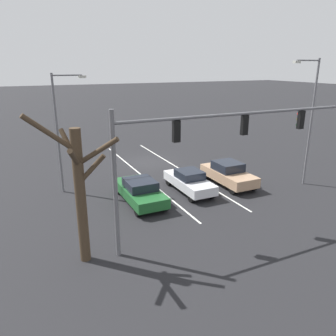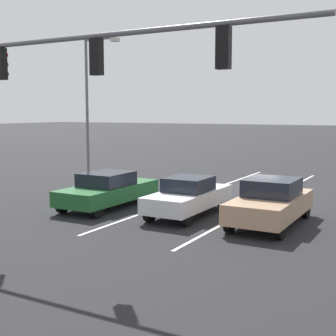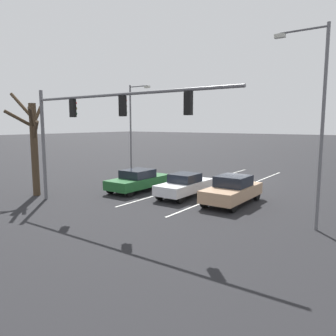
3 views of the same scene
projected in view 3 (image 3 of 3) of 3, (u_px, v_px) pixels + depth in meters
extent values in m
plane|color=black|center=(236.00, 180.00, 26.43)|extent=(240.00, 240.00, 0.00)
cube|color=silver|center=(241.00, 188.00, 23.05)|extent=(0.12, 17.98, 0.01)
cube|color=silver|center=(199.00, 183.00, 24.99)|extent=(0.12, 17.98, 0.01)
cube|color=#1E5928|center=(139.00, 182.00, 22.09)|extent=(1.92, 4.78, 0.61)
cube|color=black|center=(138.00, 174.00, 21.92)|extent=(1.69, 1.96, 0.53)
cube|color=red|center=(167.00, 176.00, 23.58)|extent=(0.24, 0.06, 0.12)
cube|color=red|center=(153.00, 174.00, 24.35)|extent=(0.24, 0.06, 0.12)
cylinder|color=black|center=(130.00, 192.00, 20.17)|extent=(0.22, 0.60, 0.60)
cylinder|color=black|center=(111.00, 189.00, 21.13)|extent=(0.22, 0.60, 0.60)
cylinder|color=black|center=(165.00, 183.00, 23.13)|extent=(0.22, 0.60, 0.60)
cylinder|color=black|center=(147.00, 181.00, 24.09)|extent=(0.22, 0.60, 0.60)
cube|color=tan|center=(232.00, 192.00, 18.42)|extent=(1.90, 4.51, 0.67)
cube|color=black|center=(233.00, 181.00, 18.44)|extent=(1.67, 1.85, 0.59)
cube|color=red|center=(258.00, 185.00, 19.79)|extent=(0.24, 0.06, 0.12)
cube|color=red|center=(237.00, 182.00, 20.56)|extent=(0.24, 0.06, 0.12)
cylinder|color=black|center=(233.00, 206.00, 16.64)|extent=(0.22, 0.66, 0.66)
cylinder|color=black|center=(205.00, 202.00, 17.59)|extent=(0.22, 0.66, 0.66)
cylinder|color=black|center=(257.00, 195.00, 19.33)|extent=(0.22, 0.66, 0.66)
cylinder|color=black|center=(231.00, 191.00, 20.28)|extent=(0.22, 0.66, 0.66)
cube|color=silver|center=(185.00, 187.00, 20.21)|extent=(1.71, 4.41, 0.60)
cube|color=black|center=(185.00, 178.00, 20.12)|extent=(1.51, 1.68, 0.52)
cube|color=red|center=(210.00, 180.00, 21.59)|extent=(0.24, 0.06, 0.12)
cube|color=red|center=(195.00, 179.00, 22.28)|extent=(0.24, 0.06, 0.12)
cylinder|color=black|center=(180.00, 198.00, 18.53)|extent=(0.22, 0.68, 0.68)
cylinder|color=black|center=(160.00, 194.00, 19.37)|extent=(0.22, 0.68, 0.68)
cylinder|color=black|center=(208.00, 189.00, 21.13)|extent=(0.22, 0.68, 0.68)
cylinder|color=black|center=(189.00, 186.00, 21.97)|extent=(0.22, 0.68, 0.68)
cylinder|color=slate|center=(43.00, 146.00, 19.29)|extent=(0.20, 0.20, 6.41)
cylinder|color=slate|center=(119.00, 94.00, 15.34)|extent=(12.46, 0.14, 0.14)
cube|color=black|center=(188.00, 103.00, 13.21)|extent=(0.32, 0.22, 0.95)
sphere|color=red|center=(190.00, 96.00, 13.30)|extent=(0.20, 0.20, 0.20)
sphere|color=#4C420C|center=(190.00, 104.00, 13.34)|extent=(0.20, 0.20, 0.20)
sphere|color=#0A3814|center=(190.00, 111.00, 13.37)|extent=(0.20, 0.20, 0.20)
cube|color=black|center=(123.00, 106.00, 15.30)|extent=(0.32, 0.22, 0.95)
sphere|color=red|center=(125.00, 100.00, 15.39)|extent=(0.20, 0.20, 0.20)
sphere|color=#4C420C|center=(125.00, 106.00, 15.42)|extent=(0.20, 0.20, 0.20)
sphere|color=#0A3814|center=(125.00, 112.00, 15.46)|extent=(0.20, 0.20, 0.20)
cube|color=black|center=(73.00, 108.00, 17.38)|extent=(0.32, 0.22, 0.95)
sphere|color=red|center=(75.00, 103.00, 17.47)|extent=(0.20, 0.20, 0.20)
sphere|color=#4C420C|center=(75.00, 108.00, 17.51)|extent=(0.20, 0.20, 0.20)
sphere|color=#0A3814|center=(75.00, 114.00, 17.55)|extent=(0.20, 0.20, 0.20)
cylinder|color=slate|center=(131.00, 132.00, 26.96)|extent=(0.14, 0.14, 7.59)
cylinder|color=slate|center=(138.00, 86.00, 25.96)|extent=(1.79, 0.09, 0.09)
cube|color=beige|center=(147.00, 87.00, 25.45)|extent=(0.44, 0.24, 0.16)
cylinder|color=slate|center=(322.00, 130.00, 13.37)|extent=(0.14, 0.14, 8.45)
cylinder|color=slate|center=(303.00, 30.00, 13.37)|extent=(1.89, 0.09, 0.09)
cube|color=beige|center=(280.00, 36.00, 13.93)|extent=(0.44, 0.24, 0.16)
cylinder|color=#423323|center=(34.00, 150.00, 20.36)|extent=(0.44, 0.44, 5.74)
cylinder|color=#423323|center=(35.00, 131.00, 19.77)|extent=(1.18, 0.58, 1.24)
cylinder|color=#423323|center=(22.00, 106.00, 20.40)|extent=(1.96, 0.48, 1.68)
cylinder|color=#423323|center=(37.00, 116.00, 20.54)|extent=(0.65, 1.08, 1.33)
cylinder|color=#423323|center=(19.00, 119.00, 19.63)|extent=(0.68, 1.66, 1.09)
cylinder|color=#423323|center=(31.00, 118.00, 19.28)|extent=(1.57, 1.26, 1.26)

